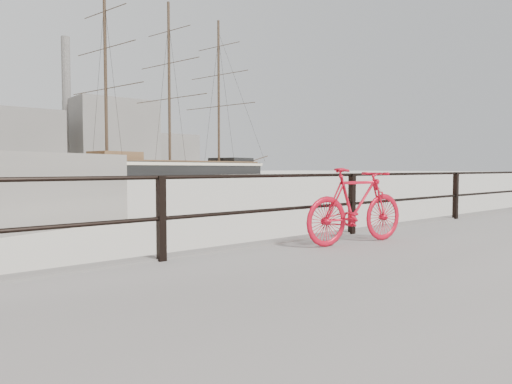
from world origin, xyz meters
TOP-DOWN VIEW (x-y plane):
  - ground at (0.00, 0.00)m, footprint 400.00×400.00m
  - guardrail at (0.00, -0.15)m, footprint 28.00×0.10m
  - bicycle at (-0.74, -0.82)m, footprint 1.83×0.51m
  - barque_black at (41.34, 80.72)m, footprint 69.87×35.48m
  - industrial_mid at (55.00, 145.00)m, footprint 26.00×20.00m
  - industrial_east at (78.00, 150.00)m, footprint 20.00×16.00m
  - smokestack at (42.00, 150.00)m, footprint 2.80×2.80m

SIDE VIEW (x-z plane):
  - ground at x=0.00m, z-range 0.00..0.00m
  - barque_black at x=41.34m, z-range -18.65..18.65m
  - guardrail at x=0.00m, z-range 0.35..1.35m
  - bicycle at x=-0.74m, z-range 0.35..1.44m
  - industrial_east at x=78.00m, z-range 0.00..14.00m
  - industrial_mid at x=55.00m, z-range 0.00..24.00m
  - smokestack at x=42.00m, z-range 0.00..44.00m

